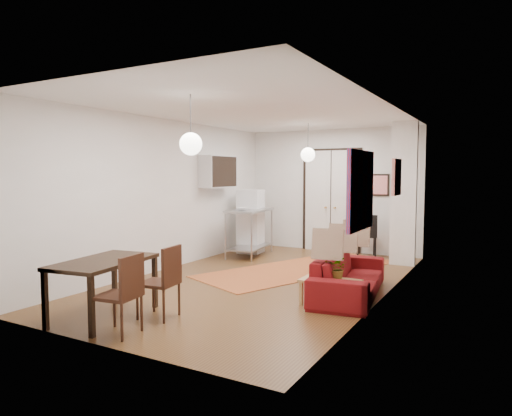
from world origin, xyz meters
The scene contains 27 objects.
floor centered at (0.00, 0.00, 0.00)m, with size 7.00×7.00×0.00m, color brown.
ceiling centered at (0.00, 0.00, 2.90)m, with size 4.20×7.00×0.02m, color silver.
wall_back centered at (0.00, 3.50, 1.45)m, with size 4.20×0.02×2.90m, color silver.
wall_front centered at (0.00, -3.50, 1.45)m, with size 4.20×0.02×2.90m, color silver.
wall_left centered at (-2.10, 0.00, 1.45)m, with size 0.02×7.00×2.90m, color silver.
wall_right centered at (2.10, 0.00, 1.45)m, with size 0.02×7.00×2.90m, color silver.
double_doors centered at (0.00, 3.46, 1.20)m, with size 1.44×0.06×2.50m, color silver.
stub_partition centered at (1.85, 2.55, 1.45)m, with size 0.50×0.10×2.90m, color silver.
wall_cabinet centered at (-1.92, 1.50, 1.90)m, with size 0.35×1.00×0.70m, color silver.
painting_popart centered at (2.08, -1.25, 1.65)m, with size 0.05×1.00×1.00m, color red.
painting_abstract centered at (2.08, 0.80, 1.80)m, with size 0.05×0.50×0.60m, color #F0E4C8.
poster_back centered at (1.15, 3.47, 1.60)m, with size 0.40×0.03×0.50m, color red.
print_left centered at (-2.07, 2.00, 1.95)m, with size 0.03×0.44×0.54m, color brown.
pendant_back centered at (0.00, 2.00, 2.25)m, with size 0.30×0.30×0.80m.
pendant_front centered at (0.00, -2.00, 2.25)m, with size 0.30×0.30×0.80m.
kilim_rug centered at (0.19, 1.21, 0.01)m, with size 1.57×4.19×0.01m, color #B95E2E.
sofa centered at (1.62, -0.21, 0.31)m, with size 2.15×0.84×0.63m, color maroon.
coffee_table centered at (1.54, -0.84, 0.32)m, with size 0.82×0.46×0.37m.
potted_plant centered at (1.64, -0.84, 0.54)m, with size 0.32×0.28×0.36m, color #3E6C30.
kitchen_counter centered at (-1.39, 1.96, 0.71)m, with size 0.87×1.46×1.05m.
bowl centered at (-1.39, 1.66, 1.08)m, with size 0.25×0.25×0.06m, color beige.
soap_bottle centered at (-1.44, 2.21, 1.16)m, with size 0.10×0.10×0.22m, color teal.
fridge centered at (-1.58, 2.34, 0.74)m, with size 0.52×0.52×1.48m, color silver.
dining_table centered at (-0.81, -2.80, 0.67)m, with size 0.97×1.46×0.76m.
dining_chair_near centered at (-0.21, -2.35, 0.54)m, with size 0.51×0.66×0.94m.
dining_chair_far centered at (-0.21, -3.05, 0.54)m, with size 0.51×0.66×0.94m.
black_side_chair centered at (0.94, 3.24, 0.56)m, with size 0.56×0.57×0.96m.
Camera 1 is at (3.71, -6.88, 1.86)m, focal length 32.00 mm.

